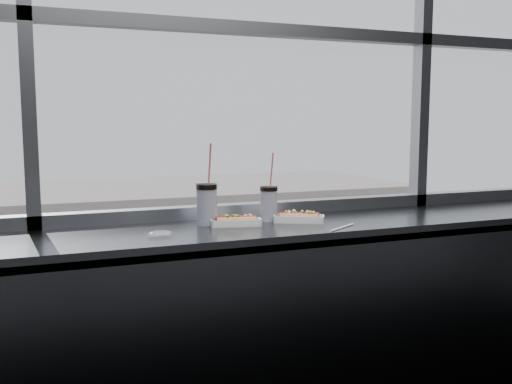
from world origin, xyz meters
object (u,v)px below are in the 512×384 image
object	(u,v)px
pedestrian_b	(51,349)
car_far_c	(289,336)
hotdog_tray_left	(236,221)
hotdog_tray_right	(299,218)
wrapper	(160,234)
pedestrian_d	(223,326)
tree_right	(265,271)
tree_center	(100,302)
loose_straw	(342,227)
soda_cup_left	(207,201)
soda_cup_right	(269,201)

from	to	relation	value
pedestrian_b	car_far_c	bearing A→B (deg)	76.58
hotdog_tray_left	hotdog_tray_right	size ratio (longest dim) A/B	0.98
pedestrian_b	wrapper	bearing A→B (deg)	-0.02
pedestrian_d	tree_right	bearing A→B (deg)	12.80
pedestrian_b	tree_center	bearing A→B (deg)	114.21
loose_straw	car_far_c	bearing A→B (deg)	33.37
hotdog_tray_left	pedestrian_b	size ratio (longest dim) A/B	0.10
pedestrian_b	soda_cup_left	bearing A→B (deg)	0.51
loose_straw	pedestrian_d	bearing A→B (deg)	40.84
soda_cup_left	hotdog_tray_left	bearing A→B (deg)	-35.55
hotdog_tray_right	pedestrian_b	bearing A→B (deg)	118.59
soda_cup_right	pedestrian_d	distance (m)	30.99
loose_straw	tree_center	bearing A→B (deg)	54.18
pedestrian_d	tree_right	size ratio (longest dim) A/B	0.33
hotdog_tray_right	pedestrian_b	distance (m)	29.26
hotdog_tray_right	pedestrian_d	distance (m)	31.02
hotdog_tray_right	tree_center	world-z (taller)	hotdog_tray_right
soda_cup_right	loose_straw	world-z (taller)	soda_cup_right
soda_cup_right	hotdog_tray_left	bearing A→B (deg)	-157.86
soda_cup_right	pedestrian_b	world-z (taller)	soda_cup_right
hotdog_tray_left	tree_right	world-z (taller)	hotdog_tray_left
soda_cup_left	tree_center	xyz separation A→B (m)	(2.34, 28.18, -9.24)
soda_cup_right	pedestrian_d	xyz separation A→B (m)	(8.73, 27.53, -11.24)
soda_cup_left	car_far_c	size ratio (longest dim) A/B	0.06
wrapper	car_far_c	size ratio (longest dim) A/B	0.01
tree_center	car_far_c	bearing A→B (deg)	-23.23
soda_cup_left	wrapper	xyz separation A→B (m)	(-0.25, -0.18, -0.09)
hotdog_tray_left	pedestrian_b	bearing A→B (deg)	102.64
soda_cup_right	wrapper	distance (m)	0.59
soda_cup_right	pedestrian_d	world-z (taller)	soda_cup_right
pedestrian_d	tree_center	distance (m)	7.01
tree_center	tree_right	xyz separation A→B (m)	(9.57, -0.00, 0.79)
loose_straw	tree_center	distance (m)	29.96
hotdog_tray_right	loose_straw	world-z (taller)	hotdog_tray_right
hotdog_tray_left	pedestrian_b	distance (m)	29.24
hotdog_tray_left	hotdog_tray_right	xyz separation A→B (m)	(0.30, -0.02, 0.00)
wrapper	hotdog_tray_left	bearing A→B (deg)	15.92
hotdog_tray_right	hotdog_tray_left	bearing A→B (deg)	-156.17
wrapper	car_far_c	xyz separation A→B (m)	(11.91, 24.37, -10.95)
loose_straw	car_far_c	xyz separation A→B (m)	(11.13, 24.48, -10.94)
soda_cup_left	car_far_c	xyz separation A→B (m)	(11.66, 24.18, -11.04)
car_far_c	pedestrian_b	bearing A→B (deg)	69.47
hotdog_tray_right	soda_cup_left	distance (m)	0.43
hotdog_tray_left	loose_straw	size ratio (longest dim) A/B	1.15
hotdog_tray_left	car_far_c	xyz separation A→B (m)	(11.55, 24.26, -10.96)
wrapper	loose_straw	bearing A→B (deg)	-8.07
tree_right	car_far_c	bearing A→B (deg)	-93.53
hotdog_tray_left	soda_cup_right	size ratio (longest dim) A/B	0.73
hotdog_tray_left	soda_cup_left	size ratio (longest dim) A/B	0.63
hotdog_tray_left	wrapper	size ratio (longest dim) A/B	2.37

